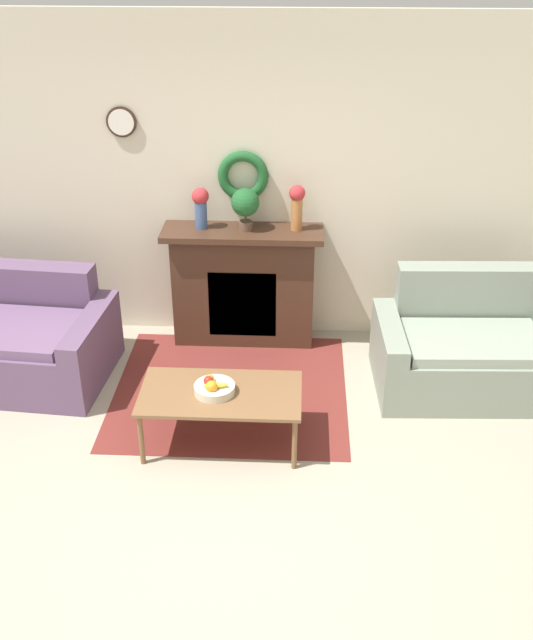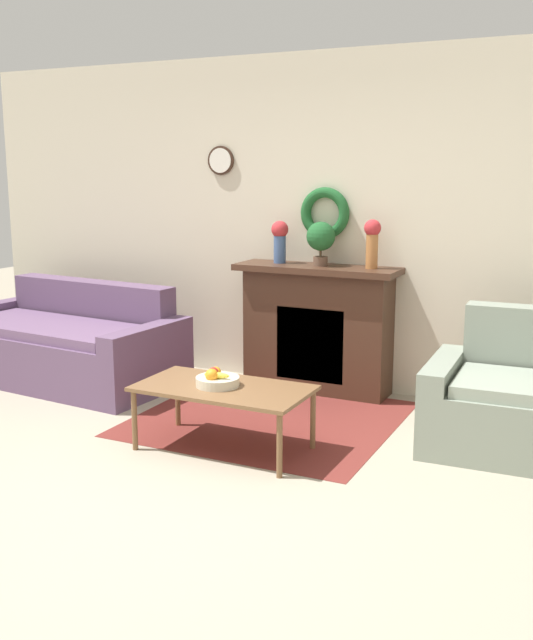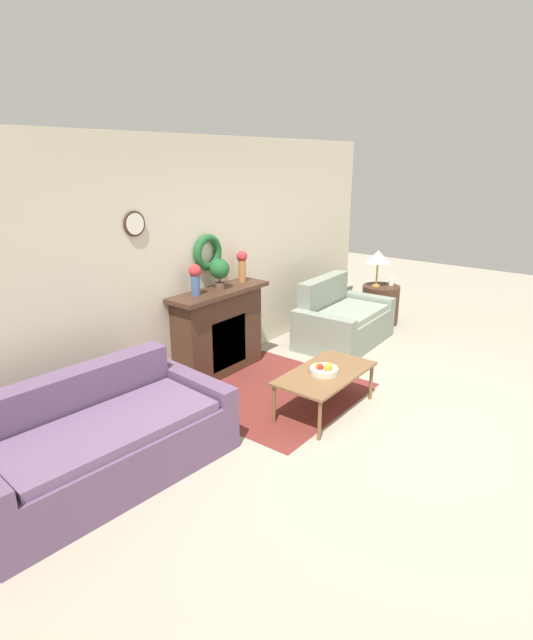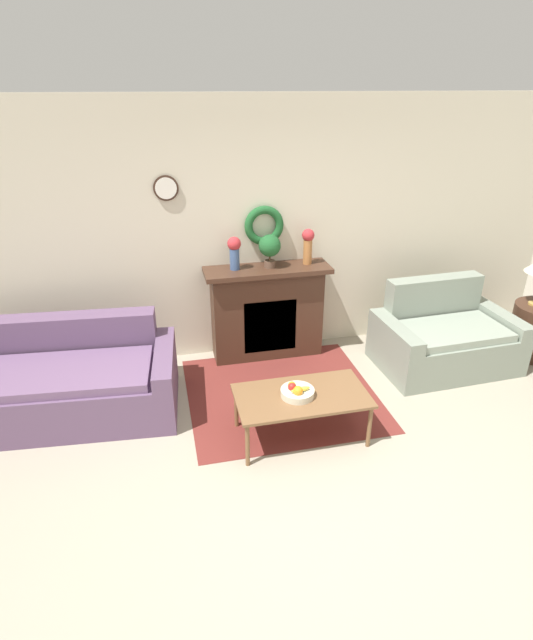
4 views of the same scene
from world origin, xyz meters
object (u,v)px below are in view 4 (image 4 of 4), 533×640
(vase_on_mantel_left, at_px, (234,251))
(vase_on_mantel_right, at_px, (308,244))
(loveseat_right, at_px, (444,338))
(coffee_table, at_px, (302,398))
(fruit_bowl, at_px, (297,392))
(couch_left, at_px, (62,383))
(fireplace, at_px, (267,311))
(potted_plant_on_mantel, at_px, (270,247))

(vase_on_mantel_left, bearing_deg, vase_on_mantel_right, -0.00)
(loveseat_right, xyz_separation_m, coffee_table, (-1.85, -0.85, 0.08))
(fruit_bowl, distance_m, vase_on_mantel_left, 1.71)
(vase_on_mantel_left, bearing_deg, loveseat_right, -16.74)
(loveseat_right, bearing_deg, couch_left, 177.67)
(fireplace, height_order, potted_plant_on_mantel, potted_plant_on_mantel)
(couch_left, relative_size, loveseat_right, 1.46)
(coffee_table, distance_m, potted_plant_on_mantel, 1.71)
(couch_left, distance_m, vase_on_mantel_left, 2.07)
(coffee_table, height_order, vase_on_mantel_left, vase_on_mantel_left)
(potted_plant_on_mantel, bearing_deg, loveseat_right, -19.36)
(couch_left, xyz_separation_m, loveseat_right, (3.87, -0.00, 0.01))
(vase_on_mantel_right, bearing_deg, fruit_bowl, -109.48)
(coffee_table, bearing_deg, vase_on_mantel_right, 71.93)
(fireplace, bearing_deg, loveseat_right, -19.56)
(fruit_bowl, height_order, potted_plant_on_mantel, potted_plant_on_mantel)
(fireplace, xyz_separation_m, coffee_table, (-0.05, -1.49, -0.13))
(fruit_bowl, bearing_deg, vase_on_mantel_left, 99.41)
(couch_left, bearing_deg, potted_plant_on_mantel, 21.17)
(couch_left, distance_m, vase_on_mantel_right, 2.76)
(couch_left, bearing_deg, vase_on_mantel_right, 18.98)
(vase_on_mantel_right, bearing_deg, couch_left, -165.71)
(loveseat_right, height_order, vase_on_mantel_right, vase_on_mantel_right)
(loveseat_right, distance_m, fruit_bowl, 2.08)
(couch_left, height_order, potted_plant_on_mantel, potted_plant_on_mantel)
(couch_left, relative_size, fruit_bowl, 7.53)
(coffee_table, relative_size, vase_on_mantel_left, 3.23)
(coffee_table, bearing_deg, fireplace, 88.04)
(potted_plant_on_mantel, bearing_deg, couch_left, -163.52)
(fireplace, xyz_separation_m, vase_on_mantel_left, (-0.34, 0.01, 0.71))
(couch_left, bearing_deg, fruit_bowl, -18.87)
(fireplace, distance_m, coffee_table, 1.49)
(vase_on_mantel_right, bearing_deg, fireplace, -179.27)
(fireplace, height_order, loveseat_right, fireplace)
(couch_left, relative_size, coffee_table, 1.91)
(coffee_table, height_order, fruit_bowl, fruit_bowl)
(fireplace, distance_m, fruit_bowl, 1.50)
(loveseat_right, height_order, fruit_bowl, loveseat_right)
(fireplace, distance_m, potted_plant_on_mantel, 0.73)
(vase_on_mantel_left, xyz_separation_m, vase_on_mantel_right, (0.78, -0.00, 0.02))
(fireplace, xyz_separation_m, fruit_bowl, (-0.09, -1.50, -0.06))
(coffee_table, xyz_separation_m, vase_on_mantel_right, (0.49, 1.49, 0.87))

